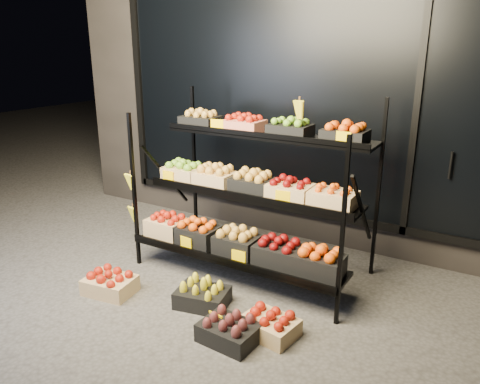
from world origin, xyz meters
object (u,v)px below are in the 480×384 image
Objects in this scene: display_rack at (248,193)px; floor_crate_midright at (270,324)px; floor_crate_midleft at (202,295)px; floor_crate_left at (110,283)px.

display_rack reaches higher than floor_crate_midright.
floor_crate_left is at bearing -174.85° from floor_crate_midleft.
display_rack is at bearing 77.14° from floor_crate_midleft.
floor_crate_midright is at bearing -1.64° from floor_crate_left.
display_rack is at bearing 137.85° from floor_crate_midright.
floor_crate_midright is at bearing -18.68° from floor_crate_midleft.
floor_crate_midright is (0.67, -0.08, -0.00)m from floor_crate_midleft.
floor_crate_midleft is (-0.02, -0.74, -0.69)m from display_rack.
display_rack reaches higher than floor_crate_left.
floor_crate_left and floor_crate_midleft have the same top height.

